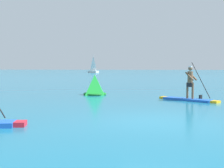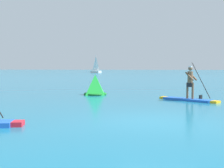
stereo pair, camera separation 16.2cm
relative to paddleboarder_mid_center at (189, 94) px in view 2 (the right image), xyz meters
The scene contains 4 objects.
ground 6.13m from the paddleboarder_mid_center, 102.05° to the right, with size 440.00×440.00×0.00m, color #196B8C.
paddleboarder_mid_center is the anchor object (origin of this frame).
race_marker_buoy 5.85m from the paddleboarder_mid_center, 157.87° to the left, with size 1.59×1.59×1.24m.
sailboat_left_horizon 80.47m from the paddleboarder_mid_center, 107.95° to the left, with size 4.12×3.65×5.74m.
Camera 2 is at (0.49, -9.37, 1.65)m, focal length 48.10 mm.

